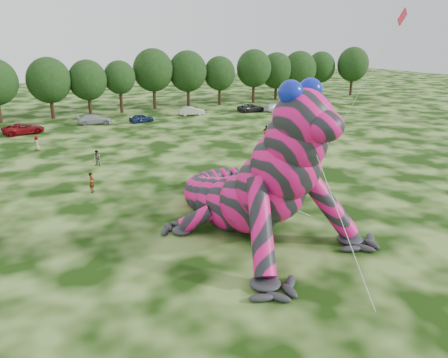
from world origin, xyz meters
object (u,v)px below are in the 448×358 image
at_px(spectator_1, 97,158).
at_px(spectator_4, 37,143).
at_px(flying_kite, 394,31).
at_px(tree_14, 276,76).
at_px(tree_16, 321,74).
at_px(tree_11, 188,79).
at_px(car_6, 251,108).
at_px(spectator_0, 92,182).
at_px(tree_12, 220,81).
at_px(car_4, 141,118).
at_px(tree_15, 299,75).
at_px(car_3, 94,119).
at_px(spectator_3, 266,133).
at_px(car_7, 276,107).
at_px(tree_8, 88,88).
at_px(spectator_5, 281,162).
at_px(spectator_2, 271,130).
at_px(inflatable_gecko, 236,154).
at_px(tree_17, 352,71).
at_px(tree_10, 154,79).
at_px(tree_13, 254,76).
at_px(car_2, 23,129).
at_px(tree_9, 120,87).
at_px(car_5, 191,111).
at_px(tree_7, 50,88).

bearing_deg(spectator_1, spectator_4, 175.88).
height_order(flying_kite, spectator_1, flying_kite).
relative_size(tree_14, tree_16, 1.00).
xyz_separation_m(tree_11, car_6, (7.32, -10.29, -4.36)).
bearing_deg(tree_16, spectator_1, -149.43).
xyz_separation_m(tree_16, spectator_0, (-57.28, -40.29, -3.82)).
height_order(tree_12, car_4, tree_12).
bearing_deg(tree_15, spectator_4, -158.02).
height_order(tree_14, car_3, tree_14).
bearing_deg(spectator_3, car_7, 74.91).
xyz_separation_m(tree_8, tree_15, (42.69, 0.79, 0.35)).
xyz_separation_m(spectator_5, spectator_2, (7.30, 12.88, 0.10)).
xyz_separation_m(inflatable_gecko, tree_17, (56.62, 49.34, -0.03)).
bearing_deg(car_7, flying_kite, 150.01).
height_order(tree_8, spectator_2, tree_8).
xyz_separation_m(car_6, spectator_5, (-15.37, -31.03, 0.16)).
bearing_deg(spectator_0, tree_10, 0.83).
distance_m(tree_10, spectator_3, 30.62).
height_order(tree_15, tree_17, tree_17).
distance_m(tree_12, tree_17, 31.96).
bearing_deg(flying_kite, tree_13, 68.81).
bearing_deg(tree_10, spectator_3, -82.17).
distance_m(tree_13, car_2, 43.73).
bearing_deg(car_6, tree_11, 34.70).
bearing_deg(tree_11, flying_kite, -96.92).
height_order(tree_9, tree_17, tree_17).
bearing_deg(tree_11, car_5, -110.47).
height_order(flying_kite, tree_11, flying_kite).
bearing_deg(car_4, spectator_3, -160.73).
height_order(tree_8, car_2, tree_8).
relative_size(tree_15, car_4, 2.60).
height_order(tree_12, spectator_3, tree_12).
relative_size(tree_17, car_4, 2.78).
relative_size(car_3, car_5, 1.16).
distance_m(tree_12, car_2, 37.02).
relative_size(tree_11, spectator_0, 5.82).
bearing_deg(tree_14, tree_13, -165.85).
bearing_deg(car_3, tree_9, -31.76).
bearing_deg(car_4, tree_13, -78.38).
height_order(tree_13, spectator_5, tree_13).
bearing_deg(flying_kite, tree_16, 54.33).
bearing_deg(tree_10, tree_8, -172.19).
distance_m(tree_10, tree_14, 26.07).
distance_m(flying_kite, spectator_0, 25.96).
bearing_deg(spectator_3, spectator_0, -135.48).
xyz_separation_m(tree_7, tree_17, (62.03, -0.14, 0.41)).
relative_size(tree_8, tree_11, 0.89).
bearing_deg(spectator_0, car_7, -26.86).
xyz_separation_m(tree_10, spectator_3, (4.13, -30.03, -4.32)).
relative_size(tree_13, car_2, 1.93).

